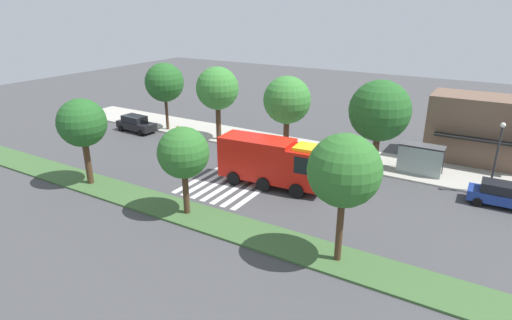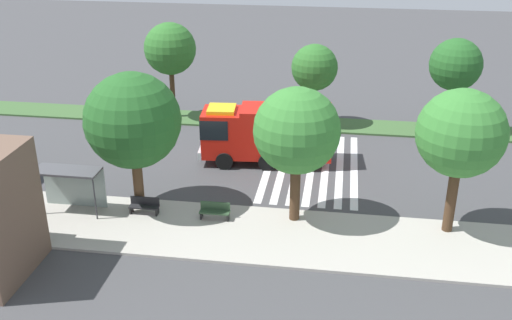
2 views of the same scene
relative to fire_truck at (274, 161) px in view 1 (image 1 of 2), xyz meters
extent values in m
plane|color=#424244|center=(-1.98, 0.30, -2.10)|extent=(120.00, 120.00, 0.00)
cube|color=#ADA89E|center=(-1.98, 9.14, -2.03)|extent=(60.00, 5.57, 0.14)
cube|color=#3D6033|center=(-1.98, -7.25, -2.03)|extent=(60.00, 3.00, 0.14)
cube|color=silver|center=(-5.86, 0.30, -2.10)|extent=(0.45, 10.90, 0.01)
cube|color=silver|center=(-4.96, 0.30, -2.10)|extent=(0.45, 10.90, 0.01)
cube|color=silver|center=(-4.06, 0.30, -2.10)|extent=(0.45, 10.90, 0.01)
cube|color=silver|center=(-3.16, 0.30, -2.10)|extent=(0.45, 10.90, 0.01)
cube|color=silver|center=(-2.26, 0.30, -2.10)|extent=(0.45, 10.90, 0.01)
cube|color=silver|center=(-1.36, 0.30, -2.10)|extent=(0.45, 10.90, 0.01)
cube|color=silver|center=(-0.46, 0.30, -2.10)|extent=(0.45, 10.90, 0.01)
cube|color=red|center=(2.62, 0.23, -0.10)|extent=(2.66, 2.74, 2.90)
cube|color=red|center=(-1.45, -0.13, 0.04)|extent=(5.92, 3.02, 3.18)
cube|color=black|center=(2.99, 0.26, 0.48)|extent=(1.98, 2.71, 1.27)
cube|color=silver|center=(3.94, 0.34, -1.30)|extent=(0.46, 2.55, 0.50)
cube|color=yellow|center=(2.62, 0.23, 1.46)|extent=(1.86, 1.92, 0.24)
cylinder|color=black|center=(2.27, 1.47, -1.55)|extent=(1.12, 0.39, 1.10)
cylinder|color=black|center=(2.49, -1.06, -1.55)|extent=(1.12, 0.39, 1.10)
cylinder|color=black|center=(-2.98, 1.02, -1.55)|extent=(1.12, 0.39, 1.10)
cylinder|color=black|center=(-2.77, -1.51, -1.55)|extent=(1.12, 0.39, 1.10)
cylinder|color=black|center=(-0.42, 1.24, -1.55)|extent=(1.12, 0.39, 1.10)
cylinder|color=black|center=(-0.20, -1.29, -1.55)|extent=(1.12, 0.39, 1.10)
cube|color=black|center=(-20.28, 5.16, -1.39)|extent=(4.83, 2.10, 0.78)
cube|color=black|center=(-20.51, 5.17, -0.66)|extent=(2.74, 1.76, 0.69)
cylinder|color=black|center=(-18.66, 5.97, -1.78)|extent=(0.65, 0.26, 0.64)
cylinder|color=black|center=(-18.77, 4.15, -1.78)|extent=(0.65, 0.26, 0.64)
cylinder|color=black|center=(-21.78, 6.16, -1.78)|extent=(0.65, 0.26, 0.64)
cylinder|color=black|center=(-21.89, 4.34, -1.78)|extent=(0.65, 0.26, 0.64)
cube|color=navy|center=(15.59, 5.16, -1.43)|extent=(4.61, 1.89, 0.71)
cube|color=black|center=(15.36, 5.15, -0.73)|extent=(2.59, 1.63, 0.68)
cylinder|color=black|center=(14.06, 6.01, -1.78)|extent=(0.64, 0.23, 0.64)
cylinder|color=black|center=(14.10, 4.23, -1.78)|extent=(0.64, 0.23, 0.64)
cube|color=#4C4C51|center=(9.35, 8.30, 0.44)|extent=(3.50, 1.40, 0.12)
cube|color=#8C9E99|center=(9.35, 7.64, -0.76)|extent=(3.50, 0.08, 2.40)
cylinder|color=#333338|center=(7.65, 8.95, -0.76)|extent=(0.08, 0.08, 2.40)
cylinder|color=#333338|center=(11.05, 8.95, -0.76)|extent=(0.08, 0.08, 2.40)
cube|color=black|center=(5.35, 8.03, -1.55)|extent=(1.60, 0.50, 0.08)
cube|color=black|center=(5.35, 7.81, -1.29)|extent=(1.60, 0.06, 0.45)
cube|color=black|center=(4.63, 8.03, -1.78)|extent=(0.08, 0.45, 0.37)
cube|color=black|center=(6.07, 8.03, -1.78)|extent=(0.08, 0.45, 0.37)
cube|color=#2D472D|center=(1.47, 8.03, -1.55)|extent=(1.60, 0.50, 0.08)
cube|color=#2D472D|center=(1.47, 7.81, -1.29)|extent=(1.60, 0.06, 0.45)
cube|color=black|center=(0.75, 8.03, -1.78)|extent=(0.08, 0.45, 0.37)
cube|color=black|center=(2.19, 8.03, -1.78)|extent=(0.08, 0.45, 0.37)
cylinder|color=#2D2D30|center=(14.67, 6.96, 0.57)|extent=(0.16, 0.16, 5.07)
sphere|color=white|center=(14.67, 6.96, 3.29)|extent=(0.36, 0.36, 0.36)
cube|color=brown|center=(13.29, 14.17, 0.89)|extent=(9.00, 4.50, 5.98)
cube|color=black|center=(13.29, 11.52, 0.70)|extent=(7.20, 0.80, 0.16)
cylinder|color=#47301E|center=(-17.66, 7.36, -0.06)|extent=(0.33, 0.33, 3.80)
sphere|color=#235B23|center=(-17.66, 7.36, 3.31)|extent=(4.22, 4.22, 4.22)
cylinder|color=#47301E|center=(-10.56, 7.36, -0.05)|extent=(0.52, 0.52, 3.82)
sphere|color=#387F33|center=(-10.56, 7.36, 3.37)|extent=(4.33, 4.33, 4.33)
cylinder|color=#47301E|center=(-2.70, 7.36, -0.22)|extent=(0.54, 0.54, 3.47)
sphere|color=#387F33|center=(-2.70, 7.36, 3.05)|extent=(4.40, 4.40, 4.40)
cylinder|color=#513823|center=(5.81, 7.36, -0.30)|extent=(0.55, 0.55, 3.32)
sphere|color=#235B23|center=(5.81, 7.36, 3.13)|extent=(5.05, 5.05, 5.05)
cylinder|color=#47301E|center=(-12.56, -7.25, -0.14)|extent=(0.49, 0.49, 3.64)
sphere|color=#235B23|center=(-12.56, -7.25, 2.96)|extent=(3.67, 3.67, 3.67)
cylinder|color=#47301E|center=(-2.74, -7.25, -0.39)|extent=(0.41, 0.41, 3.14)
sphere|color=#2D6B28|center=(-2.74, -7.25, 2.36)|extent=(3.38, 3.38, 3.38)
cylinder|color=#47301E|center=(8.01, -7.25, 0.02)|extent=(0.37, 0.37, 3.96)
sphere|color=#2D6B28|center=(8.01, -7.25, 3.36)|extent=(3.87, 3.87, 3.87)
cylinder|color=gold|center=(-15.78, 6.86, -1.61)|extent=(0.28, 0.28, 0.70)
camera|label=1|loc=(14.36, -26.65, 11.39)|focal=29.40mm
camera|label=2|loc=(-4.80, 35.01, 13.76)|focal=41.79mm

